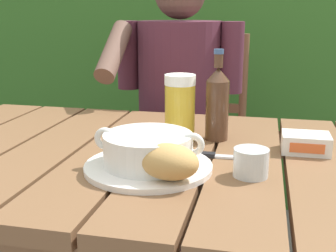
# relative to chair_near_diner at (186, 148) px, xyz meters

# --- Properties ---
(dining_table) EXTENTS (1.44, 0.81, 0.75)m
(dining_table) POSITION_rel_chair_near_diner_xyz_m (0.13, -0.84, 0.17)
(dining_table) COLOR brown
(dining_table) RESTS_ON ground_plane
(hedge_backdrop) EXTENTS (3.05, 0.89, 2.05)m
(hedge_backdrop) POSITION_rel_chair_near_diner_xyz_m (0.28, 0.84, 0.45)
(hedge_backdrop) COLOR #326424
(hedge_backdrop) RESTS_ON ground_plane
(chair_near_diner) EXTENTS (0.50, 0.46, 0.98)m
(chair_near_diner) POSITION_rel_chair_near_diner_xyz_m (0.00, 0.00, 0.00)
(chair_near_diner) COLOR brown
(chair_near_diner) RESTS_ON ground_plane
(person_eating) EXTENTS (0.48, 0.47, 1.25)m
(person_eating) POSITION_rel_chair_near_diner_xyz_m (-0.00, -0.20, 0.24)
(person_eating) COLOR #522534
(person_eating) RESTS_ON ground_plane
(serving_plate) EXTENTS (0.27, 0.27, 0.01)m
(serving_plate) POSITION_rel_chair_near_diner_xyz_m (0.09, -0.96, 0.27)
(serving_plate) COLOR white
(serving_plate) RESTS_ON dining_table
(soup_bowl) EXTENTS (0.24, 0.19, 0.07)m
(soup_bowl) POSITION_rel_chair_near_diner_xyz_m (0.09, -0.96, 0.31)
(soup_bowl) COLOR white
(soup_bowl) RESTS_ON serving_plate
(bread_roll) EXTENTS (0.14, 0.12, 0.07)m
(bread_roll) POSITION_rel_chair_near_diner_xyz_m (0.15, -1.03, 0.31)
(bread_roll) COLOR tan
(bread_roll) RESTS_ON serving_plate
(beer_glass) EXTENTS (0.08, 0.08, 0.17)m
(beer_glass) POSITION_rel_chair_near_diner_xyz_m (0.11, -0.74, 0.35)
(beer_glass) COLOR gold
(beer_glass) RESTS_ON dining_table
(beer_bottle) EXTENTS (0.06, 0.06, 0.23)m
(beer_bottle) POSITION_rel_chair_near_diner_xyz_m (0.21, -0.71, 0.36)
(beer_bottle) COLOR #4D3020
(beer_bottle) RESTS_ON dining_table
(water_glass_small) EXTENTS (0.07, 0.07, 0.06)m
(water_glass_small) POSITION_rel_chair_near_diner_xyz_m (0.30, -0.95, 0.29)
(water_glass_small) COLOR silver
(water_glass_small) RESTS_ON dining_table
(butter_tub) EXTENTS (0.11, 0.08, 0.04)m
(butter_tub) POSITION_rel_chair_near_diner_xyz_m (0.42, -0.77, 0.29)
(butter_tub) COLOR white
(butter_tub) RESTS_ON dining_table
(table_knife) EXTENTS (0.15, 0.02, 0.01)m
(table_knife) POSITION_rel_chair_near_diner_xyz_m (0.22, -0.85, 0.27)
(table_knife) COLOR silver
(table_knife) RESTS_ON dining_table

